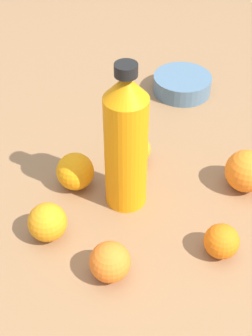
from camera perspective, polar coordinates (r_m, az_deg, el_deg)
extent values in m
plane|color=olive|center=(0.93, -1.05, -3.90)|extent=(2.40, 2.40, 0.00)
cylinder|color=orange|center=(0.85, 0.00, 1.79)|extent=(0.08, 0.08, 0.23)
cone|color=orange|center=(0.77, 0.00, 9.61)|extent=(0.08, 0.08, 0.04)
cylinder|color=black|center=(0.75, 0.00, 11.62)|extent=(0.04, 0.04, 0.02)
sphere|color=orange|center=(0.99, 1.12, 2.20)|extent=(0.06, 0.06, 0.06)
sphere|color=orange|center=(0.85, -9.34, -6.38)|extent=(0.07, 0.07, 0.07)
sphere|color=orange|center=(0.84, 11.32, -8.55)|extent=(0.06, 0.06, 0.06)
sphere|color=orange|center=(0.95, 14.16, -0.34)|extent=(0.08, 0.08, 0.08)
sphere|color=orange|center=(0.94, -6.07, -0.41)|extent=(0.07, 0.07, 0.07)
sphere|color=orange|center=(0.79, -1.91, -11.11)|extent=(0.07, 0.07, 0.07)
cylinder|color=slate|center=(1.22, 6.71, 9.90)|extent=(0.14, 0.14, 0.04)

